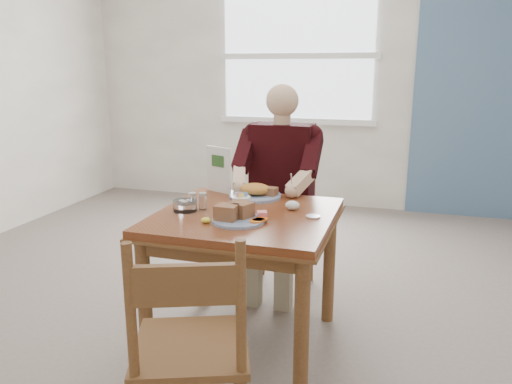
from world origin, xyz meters
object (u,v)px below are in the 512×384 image
(chair_far, at_px, (282,219))
(chair_near, at_px, (191,351))
(far_plate, at_px, (256,192))
(near_plate, at_px, (237,215))
(table, at_px, (245,233))
(diner, at_px, (279,174))

(chair_far, height_order, chair_near, same)
(far_plate, bearing_deg, near_plate, -84.31)
(table, relative_size, diner, 0.66)
(chair_far, distance_m, chair_near, 1.68)
(chair_far, xyz_separation_m, chair_near, (0.08, -1.67, 0.00))
(table, height_order, chair_near, chair_near)
(chair_near, height_order, near_plate, chair_near)
(diner, xyz_separation_m, far_plate, (-0.04, -0.38, -0.03))
(table, height_order, chair_far, chair_far)
(near_plate, relative_size, far_plate, 0.88)
(diner, bearing_deg, near_plate, -89.50)
(table, relative_size, chair_far, 0.97)
(table, distance_m, diner, 0.73)
(table, xyz_separation_m, far_plate, (-0.04, 0.32, 0.14))
(chair_near, distance_m, diner, 1.62)
(table, bearing_deg, diner, 90.00)
(near_plate, bearing_deg, chair_far, 90.46)
(chair_near, relative_size, diner, 0.69)
(chair_far, bearing_deg, near_plate, -89.54)
(table, height_order, far_plate, far_plate)
(table, height_order, diner, diner)
(near_plate, height_order, far_plate, near_plate)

